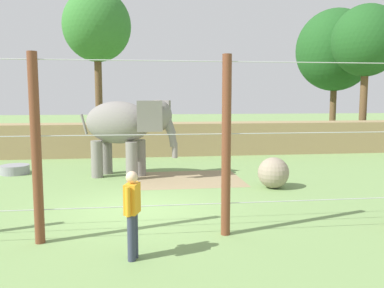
{
  "coord_description": "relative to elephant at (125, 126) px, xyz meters",
  "views": [
    {
      "loc": [
        0.04,
        -10.78,
        3.01
      ],
      "look_at": [
        1.83,
        2.87,
        1.4
      ],
      "focal_mm": 37.5,
      "sensor_mm": 36.0,
      "label": 1
    }
  ],
  "objects": [
    {
      "name": "elephant",
      "position": [
        0.0,
        0.0,
        0.0
      ],
      "size": [
        3.69,
        2.49,
        2.92
      ],
      "color": "gray",
      "rests_on": "ground"
    },
    {
      "name": "embankment_wall",
      "position": [
        0.49,
        5.78,
        -1.1
      ],
      "size": [
        36.0,
        1.8,
        1.67
      ],
      "primitive_type": "cube",
      "color": "#997F56",
      "rests_on": "ground"
    },
    {
      "name": "enrichment_ball",
      "position": [
        4.92,
        -2.54,
        -1.42
      ],
      "size": [
        1.03,
        1.03,
        1.03
      ],
      "primitive_type": "sphere",
      "color": "gray",
      "rests_on": "ground"
    },
    {
      "name": "cable_fence",
      "position": [
        0.45,
        -6.8,
        0.03
      ],
      "size": [
        12.76,
        0.2,
        3.92
      ],
      "color": "brown",
      "rests_on": "ground"
    },
    {
      "name": "zookeeper",
      "position": [
        0.37,
        -7.9,
        -1.01
      ],
      "size": [
        0.32,
        0.59,
        1.67
      ],
      "color": "#33384C",
      "rests_on": "ground"
    },
    {
      "name": "water_tub",
      "position": [
        -4.38,
        1.17,
        -1.75
      ],
      "size": [
        1.1,
        1.1,
        0.35
      ],
      "color": "gray",
      "rests_on": "ground"
    },
    {
      "name": "dirt_patch",
      "position": [
        2.13,
        -0.73,
        -1.93
      ],
      "size": [
        4.2,
        3.21,
        0.01
      ],
      "primitive_type": "cube",
      "rotation": [
        0.0,
        0.0,
        -0.0
      ],
      "color": "#937F5B",
      "rests_on": "ground"
    },
    {
      "name": "tree_left_of_centre",
      "position": [
        14.28,
        12.04,
        4.35
      ],
      "size": [
        5.44,
        5.44,
        9.16
      ],
      "color": "brown",
      "rests_on": "ground"
    },
    {
      "name": "tree_far_left",
      "position": [
        14.24,
        8.06,
        4.44
      ],
      "size": [
        4.11,
        4.11,
        8.58
      ],
      "color": "brown",
      "rests_on": "ground"
    },
    {
      "name": "tree_behind_wall",
      "position": [
        -1.94,
        10.18,
        5.29
      ],
      "size": [
        4.08,
        4.08,
        9.44
      ],
      "color": "brown",
      "rests_on": "ground"
    },
    {
      "name": "ground_plane",
      "position": [
        0.49,
        -4.4,
        -1.93
      ],
      "size": [
        120.0,
        120.0,
        0.0
      ],
      "primitive_type": "plane",
      "color": "#759956"
    }
  ]
}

